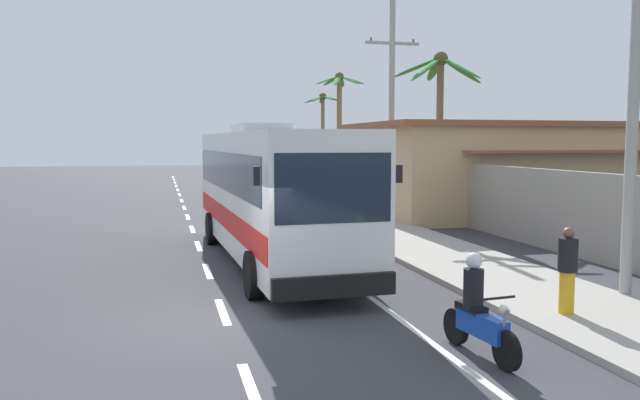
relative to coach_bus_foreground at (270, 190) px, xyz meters
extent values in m
plane|color=#3A3A3F|center=(-1.83, -5.56, -2.01)|extent=(160.00, 160.00, 0.00)
cube|color=#A8A399|center=(4.97, 4.44, -1.94)|extent=(3.20, 90.00, 0.14)
cube|color=white|center=(-1.83, -9.17, -2.01)|extent=(0.16, 2.00, 0.01)
cube|color=white|center=(-1.83, -5.07, -2.01)|extent=(0.16, 2.00, 0.01)
cube|color=white|center=(-1.83, -0.97, -2.01)|extent=(0.16, 2.00, 0.01)
cube|color=white|center=(-1.83, 3.13, -2.01)|extent=(0.16, 2.00, 0.01)
cube|color=white|center=(-1.83, 7.23, -2.01)|extent=(0.16, 2.00, 0.01)
cube|color=white|center=(-1.83, 11.33, -2.01)|extent=(0.16, 2.00, 0.01)
cube|color=white|center=(-1.83, 15.43, -2.01)|extent=(0.16, 2.00, 0.01)
cube|color=white|center=(-1.83, 19.53, -2.01)|extent=(0.16, 2.00, 0.01)
cube|color=white|center=(-1.83, 23.62, -2.01)|extent=(0.16, 2.00, 0.01)
cube|color=white|center=(-1.83, 27.72, -2.01)|extent=(0.16, 2.00, 0.01)
cube|color=white|center=(-1.83, 31.82, -2.01)|extent=(0.16, 2.00, 0.01)
cube|color=white|center=(-1.83, 35.92, -2.01)|extent=(0.16, 2.00, 0.01)
cube|color=white|center=(-1.83, 40.02, -2.01)|extent=(0.16, 2.00, 0.01)
cube|color=white|center=(-1.83, 44.12, -2.01)|extent=(0.16, 2.00, 0.01)
cube|color=white|center=(1.38, 9.44, -2.01)|extent=(0.14, 70.00, 0.01)
cube|color=#9E998E|center=(8.77, 8.44, -0.77)|extent=(0.24, 60.00, 2.49)
cube|color=white|center=(0.00, -0.03, -0.02)|extent=(2.97, 11.82, 3.20)
cube|color=#192333|center=(-0.01, 0.17, 0.54)|extent=(2.97, 10.89, 1.03)
cube|color=#192333|center=(0.23, -5.85, 0.46)|extent=(2.32, 0.19, 1.35)
cube|color=red|center=(0.00, -0.03, -0.74)|extent=(3.00, 11.59, 0.58)
cube|color=black|center=(0.23, -5.94, -1.42)|extent=(2.47, 0.26, 0.44)
cube|color=#B7B7B7|center=(-0.06, 1.44, 1.72)|extent=(1.48, 2.63, 0.28)
cube|color=black|center=(1.66, -5.58, 0.70)|extent=(0.12, 0.08, 0.36)
cube|color=black|center=(-1.22, -5.70, 0.70)|extent=(0.12, 0.08, 0.36)
cylinder|color=black|center=(1.39, -4.08, -1.49)|extent=(0.36, 1.05, 1.04)
cylinder|color=black|center=(-1.07, -4.18, -1.49)|extent=(0.36, 1.05, 1.04)
cylinder|color=black|center=(1.10, 3.54, -1.49)|extent=(0.36, 1.05, 1.04)
cylinder|color=black|center=(-1.37, 3.44, -1.49)|extent=(0.36, 1.05, 1.04)
cylinder|color=black|center=(1.91, -9.39, -1.71)|extent=(0.17, 0.61, 0.60)
cylinder|color=black|center=(1.75, -8.04, -1.71)|extent=(0.19, 0.61, 0.60)
cube|color=#1947B2|center=(1.83, -8.76, -1.49)|extent=(0.36, 1.12, 0.36)
cube|color=black|center=(1.80, -8.46, -1.29)|extent=(0.31, 0.62, 0.12)
cylinder|color=gray|center=(1.89, -9.27, -1.41)|extent=(0.10, 0.32, 0.67)
cylinder|color=black|center=(1.88, -9.17, -0.97)|extent=(0.56, 0.10, 0.04)
sphere|color=#EAEACC|center=(1.89, -9.29, -1.11)|extent=(0.14, 0.14, 0.14)
cylinder|color=black|center=(1.81, -8.51, -0.98)|extent=(0.32, 0.32, 0.64)
sphere|color=white|center=(1.81, -8.51, -0.53)|extent=(0.26, 0.26, 0.26)
cylinder|color=black|center=(2.32, 7.74, -1.71)|extent=(0.14, 0.61, 0.60)
cylinder|color=black|center=(2.42, 9.10, -1.71)|extent=(0.16, 0.61, 0.60)
cube|color=#1E7F38|center=(2.37, 8.37, -1.49)|extent=(0.32, 1.11, 0.36)
cube|color=black|center=(2.39, 8.67, -1.29)|extent=(0.28, 0.62, 0.12)
cylinder|color=gray|center=(2.33, 7.86, -1.41)|extent=(0.08, 0.32, 0.67)
cylinder|color=black|center=(2.34, 7.96, -0.97)|extent=(0.56, 0.08, 0.04)
sphere|color=#EAEACC|center=(2.33, 7.84, -1.11)|extent=(0.14, 0.14, 0.14)
cylinder|color=beige|center=(2.38, 8.62, -1.01)|extent=(0.32, 0.32, 0.56)
sphere|color=red|center=(2.38, 8.62, -0.60)|extent=(0.26, 0.26, 0.26)
cylinder|color=gold|center=(5.02, 8.86, -1.44)|extent=(0.28, 0.28, 0.88)
cylinder|color=red|center=(5.02, 8.86, -0.65)|extent=(0.36, 0.36, 0.69)
sphere|color=tan|center=(5.02, 8.86, -0.20)|extent=(0.23, 0.23, 0.23)
cylinder|color=gold|center=(4.39, -7.25, -1.48)|extent=(0.28, 0.28, 0.79)
cylinder|color=black|center=(4.39, -7.25, -0.77)|extent=(0.36, 0.36, 0.63)
sphere|color=brown|center=(4.39, -7.25, -0.35)|extent=(0.22, 0.22, 0.22)
cylinder|color=#9E9E99|center=(6.59, -6.15, 2.08)|extent=(0.24, 0.24, 8.19)
cylinder|color=#9E9E99|center=(6.52, 8.03, 2.62)|extent=(0.24, 0.24, 9.26)
cube|color=#9E9E99|center=(6.52, 8.03, 5.41)|extent=(2.34, 0.12, 0.12)
cylinder|color=#4C4742|center=(5.59, 8.03, 5.53)|extent=(0.08, 0.08, 0.16)
cylinder|color=#4C4742|center=(7.46, 8.03, 5.53)|extent=(0.08, 0.08, 0.16)
cylinder|color=brown|center=(7.60, 5.59, 1.22)|extent=(0.27, 0.27, 6.47)
ellipsoid|color=#337F33|center=(8.51, 5.70, 4.09)|extent=(1.93, 0.60, 1.03)
ellipsoid|color=#337F33|center=(7.77, 6.54, 4.20)|extent=(0.71, 2.02, 0.82)
ellipsoid|color=#337F33|center=(6.88, 6.26, 4.22)|extent=(1.70, 1.63, 0.78)
ellipsoid|color=#337F33|center=(6.81, 5.14, 4.05)|extent=(1.80, 1.23, 1.11)
ellipsoid|color=#337F33|center=(8.03, 4.77, 4.09)|extent=(1.20, 1.85, 1.04)
sphere|color=brown|center=(7.60, 5.59, 4.50)|extent=(0.56, 0.56, 0.56)
cylinder|color=brown|center=(8.82, 28.88, 1.29)|extent=(0.26, 0.26, 6.60)
ellipsoid|color=#28702D|center=(9.53, 28.85, 4.49)|extent=(1.46, 0.43, 0.50)
ellipsoid|color=#28702D|center=(8.93, 29.57, 4.45)|extent=(0.57, 1.46, 0.58)
ellipsoid|color=#28702D|center=(8.21, 29.19, 4.43)|extent=(1.42, 0.95, 0.62)
ellipsoid|color=#28702D|center=(8.29, 28.44, 4.44)|extent=(1.32, 1.18, 0.61)
ellipsoid|color=#28702D|center=(9.04, 28.21, 4.50)|extent=(0.78, 1.49, 0.49)
sphere|color=brown|center=(8.82, 28.88, 4.64)|extent=(0.56, 0.56, 0.56)
cylinder|color=brown|center=(7.89, 21.03, 1.62)|extent=(0.32, 0.32, 7.27)
ellipsoid|color=#3D893D|center=(8.66, 20.88, 5.11)|extent=(1.64, 0.66, 0.61)
ellipsoid|color=#3D893D|center=(8.20, 21.74, 5.08)|extent=(0.96, 1.60, 0.66)
ellipsoid|color=#3D893D|center=(7.57, 21.75, 5.12)|extent=(0.98, 1.61, 0.59)
ellipsoid|color=#3D893D|center=(7.12, 21.03, 5.08)|extent=(1.59, 0.37, 0.66)
ellipsoid|color=#3D893D|center=(7.56, 20.36, 5.01)|extent=(1.00, 1.54, 0.79)
ellipsoid|color=#3D893D|center=(8.37, 20.43, 5.06)|extent=(1.26, 1.45, 0.70)
sphere|color=brown|center=(7.89, 21.03, 5.31)|extent=(0.56, 0.56, 0.56)
cube|color=tan|center=(13.18, 9.23, -0.04)|extent=(13.79, 8.17, 3.94)
cube|color=brown|center=(13.18, 9.23, 2.05)|extent=(14.62, 8.66, 0.24)
cube|color=brown|center=(13.18, 4.79, 0.94)|extent=(9.65, 0.80, 0.10)
camera|label=1|loc=(-2.96, -17.61, 1.35)|focal=36.08mm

